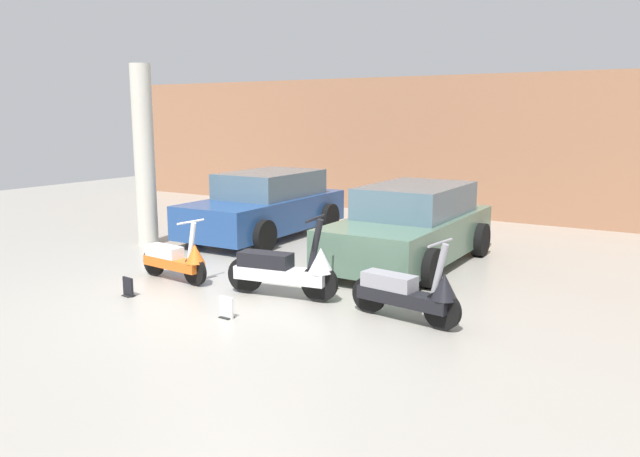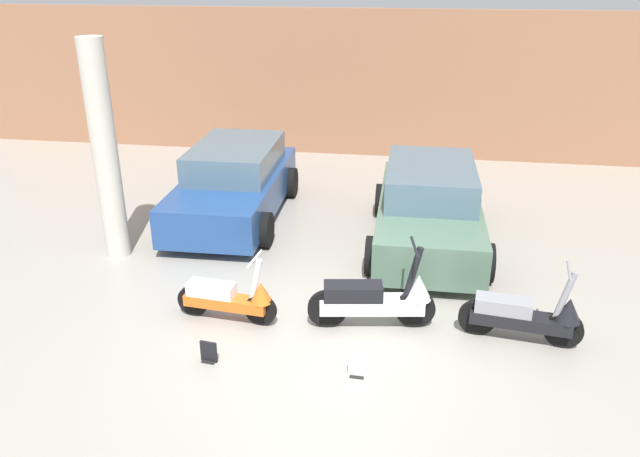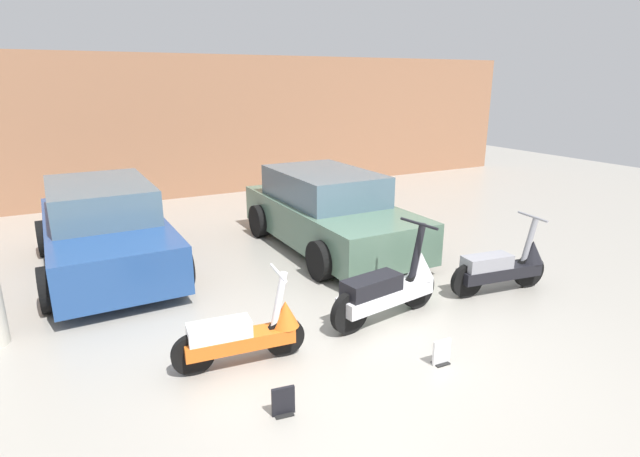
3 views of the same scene
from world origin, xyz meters
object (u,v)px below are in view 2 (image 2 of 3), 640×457
Objects in this scene: car_rear_left at (234,183)px; placard_near_left_scooter at (209,353)px; scooter_front_left at (230,297)px; scooter_front_right at (377,298)px; support_column_side at (105,153)px; car_rear_center at (429,208)px; scooter_front_center at (527,315)px; placard_near_right_scooter at (357,367)px.

placard_near_left_scooter is at bearing 10.97° from car_rear_left.
scooter_front_left is 1.87m from scooter_front_right.
placard_near_left_scooter is at bearing -47.65° from support_column_side.
car_rear_center is at bearing 13.99° from support_column_side.
scooter_front_right is at bearing 10.21° from scooter_front_left.
scooter_front_left is 0.94m from placard_near_left_scooter.
support_column_side reaches higher than car_rear_center.
scooter_front_right is at bearing -19.56° from support_column_side.
scooter_front_center is at bearing 15.36° from placard_near_left_scooter.
scooter_front_right is 2.77m from car_rear_center.
scooter_front_left is 0.84× the size of scooter_front_right.
car_rear_center is at bearing 67.86° from scooter_front_right.
scooter_front_right reaches higher than scooter_front_left.
car_rear_left is 1.15× the size of support_column_side.
car_rear_left is at bearing 121.03° from scooter_front_right.
support_column_side is (-4.82, -1.20, 1.04)m from car_rear_center.
placard_near_left_scooter is (-1.86, -1.06, -0.28)m from scooter_front_right.
car_rear_center is at bearing 56.40° from placard_near_left_scooter.
scooter_front_right is at bearing 82.78° from placard_near_right_scooter.
scooter_front_center is 0.38× the size of car_rear_left.
support_column_side reaches higher than placard_near_left_scooter.
placard_near_right_scooter is (-0.14, -1.08, -0.28)m from scooter_front_right.
scooter_front_center is 2.20m from placard_near_right_scooter.
car_rear_center is (2.49, 2.83, 0.28)m from scooter_front_left.
placard_near_right_scooter is at bearing -32.33° from support_column_side.
support_column_side reaches higher than placard_near_right_scooter.
support_column_side is at bearing 150.56° from scooter_front_left.
scooter_front_right is 0.42× the size of car_rear_center.
scooter_front_right reaches higher than placard_near_right_scooter.
scooter_front_right is at bearing -174.34° from scooter_front_center.
placard_near_right_scooter is at bearing -22.61° from scooter_front_left.
car_rear_center is 14.60× the size of placard_near_right_scooter.
scooter_front_right is at bearing 29.75° from placard_near_left_scooter.
support_column_side is at bearing 151.53° from scooter_front_right.
support_column_side is at bearing 173.03° from scooter_front_center.
scooter_front_left is at bearing 13.99° from car_rear_left.
car_rear_left is at bearing 110.78° from scooter_front_left.
scooter_front_left is 0.92× the size of scooter_front_center.
scooter_front_right reaches higher than placard_near_left_scooter.
car_rear_left is 4.54m from placard_near_left_scooter.
placard_near_left_scooter is (-2.49, -3.75, -0.50)m from car_rear_center.
scooter_front_center reaches higher than placard_near_left_scooter.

